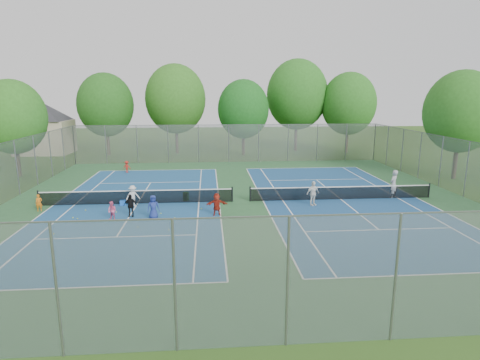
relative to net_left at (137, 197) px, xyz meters
name	(u,v)px	position (x,y,z in m)	size (l,w,h in m)	color
ground	(241,202)	(7.00, 0.00, -0.46)	(120.00, 120.00, 0.00)	#2D5219
court_pad	(241,202)	(7.00, 0.00, -0.45)	(32.00, 32.00, 0.01)	#2A5A31
court_left	(138,204)	(0.00, 0.00, -0.44)	(10.97, 23.77, 0.01)	navy
court_right	(341,199)	(14.00, 0.00, -0.44)	(10.97, 23.77, 0.01)	navy
net_left	(137,197)	(0.00, 0.00, 0.00)	(12.87, 0.10, 0.91)	black
net_right	(341,193)	(14.00, 0.00, 0.00)	(12.87, 0.10, 0.91)	black
fence_north	(229,144)	(7.00, 16.00, 1.54)	(32.00, 0.10, 4.00)	gray
fence_south	(287,283)	(7.00, -16.00, 1.54)	(32.00, 0.10, 4.00)	gray
fence_east	(467,169)	(23.00, 0.00, 1.54)	(32.00, 0.10, 4.00)	gray
house	(43,119)	(-15.00, 24.00, 3.76)	(11.03, 11.03, 7.30)	#B7A88C
tree_nw	(106,105)	(-7.00, 22.00, 5.44)	(6.40, 6.40, 9.58)	#443326
tree_nl	(175,99)	(1.00, 23.00, 6.09)	(7.20, 7.20, 10.69)	#443326
tree_nc	(243,109)	(9.00, 21.00, 4.94)	(6.00, 6.00, 8.85)	#443326
tree_nr	(297,95)	(16.00, 24.00, 6.59)	(7.60, 7.60, 11.42)	#443326
tree_ne	(349,104)	(22.00, 22.00, 5.51)	(6.60, 6.60, 9.77)	#443326
tree_side_w	(13,117)	(-12.00, 10.00, 4.79)	(5.60, 5.60, 8.47)	#443326
tree_side_e	(461,112)	(26.00, 6.00, 5.29)	(6.00, 6.00, 9.20)	#443326
ball_crate	(123,203)	(-0.91, -0.24, -0.30)	(0.37, 0.37, 0.32)	blue
ball_hopper	(186,196)	(3.22, 0.54, -0.15)	(0.31, 0.31, 0.61)	#217C34
student_a	(39,203)	(-5.86, -1.24, 0.09)	(0.40, 0.26, 1.08)	orange
student_b	(112,211)	(-0.87, -3.40, 0.10)	(0.54, 0.42, 1.11)	#E75A87
student_c	(133,196)	(-0.16, -0.60, 0.25)	(0.91, 0.52, 1.41)	silver
student_d	(130,206)	(0.09, -2.86, 0.24)	(0.82, 0.34, 1.39)	black
student_e	(153,207)	(1.52, -3.40, 0.26)	(0.70, 0.46, 1.44)	navy
student_f	(217,204)	(5.27, -3.03, 0.24)	(1.29, 0.41, 1.39)	#9F2516
child_far_baseline	(127,167)	(-2.76, 10.91, 0.11)	(0.73, 0.42, 1.12)	#AE2318
instructor	(393,184)	(17.81, 0.16, 0.55)	(0.73, 0.48, 2.01)	#9B9C9E
teen_court_b	(313,193)	(11.63, -1.33, 0.36)	(0.96, 0.40, 1.64)	white
tennis_ball_0	(138,227)	(0.85, -4.96, -0.42)	(0.07, 0.07, 0.07)	#B0D130
tennis_ball_1	(201,209)	(4.30, -1.69, -0.42)	(0.07, 0.07, 0.07)	#C9F138
tennis_ball_2	(175,218)	(2.75, -3.47, -0.42)	(0.07, 0.07, 0.07)	#B0CC2F
tennis_ball_3	(116,212)	(-0.97, -1.97, -0.42)	(0.07, 0.07, 0.07)	#CDD732
tennis_ball_4	(174,223)	(2.76, -4.38, -0.42)	(0.07, 0.07, 0.07)	#C6D631
tennis_ball_5	(73,218)	(-3.28, -2.98, -0.42)	(0.07, 0.07, 0.07)	#DEEB36
tennis_ball_6	(161,214)	(1.83, -2.50, -0.42)	(0.07, 0.07, 0.07)	#C3DB33
tennis_ball_7	(169,230)	(2.60, -5.56, -0.42)	(0.07, 0.07, 0.07)	#C3E435
tennis_ball_8	(54,234)	(-3.38, -5.72, -0.42)	(0.07, 0.07, 0.07)	yellow
tennis_ball_9	(77,219)	(-2.96, -3.16, -0.42)	(0.07, 0.07, 0.07)	#CCD431
tennis_ball_10	(181,219)	(3.15, -3.68, -0.42)	(0.07, 0.07, 0.07)	#ACCB2F
tennis_ball_11	(86,211)	(-2.99, -1.45, -0.42)	(0.07, 0.07, 0.07)	gold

